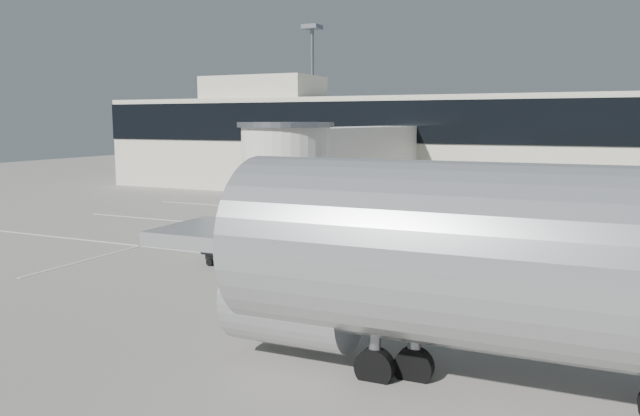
% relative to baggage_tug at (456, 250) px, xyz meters
% --- Properties ---
extents(ground, '(140.00, 140.00, 0.00)m').
position_rel_baggage_tug_xyz_m(ground, '(-4.97, -4.53, -0.66)').
color(ground, '#A6A094').
rests_on(ground, ground).
extents(lane_markings, '(40.00, 30.00, 0.02)m').
position_rel_baggage_tug_xyz_m(lane_markings, '(-5.63, 4.80, -0.65)').
color(lane_markings, silver).
rests_on(lane_markings, ground).
extents(terminal, '(64.00, 12.11, 15.20)m').
position_rel_baggage_tug_xyz_m(terminal, '(-5.32, 25.41, 3.45)').
color(terminal, beige).
rests_on(terminal, ground).
extents(jet_bridge, '(5.70, 20.40, 6.03)m').
position_rel_baggage_tug_xyz_m(jet_bridge, '(-8.94, 7.73, 3.63)').
color(jet_bridge, silver).
rests_on(jet_bridge, ground).
extents(baggage_tug, '(2.88, 2.00, 1.80)m').
position_rel_baggage_tug_xyz_m(baggage_tug, '(0.00, 0.00, 0.00)').
color(baggage_tug, maroon).
rests_on(baggage_tug, ground).
extents(suitcase_cart, '(3.69, 2.63, 1.45)m').
position_rel_baggage_tug_xyz_m(suitcase_cart, '(3.49, 2.00, -0.16)').
color(suitcase_cart, black).
rests_on(suitcase_cart, ground).
extents(box_cart_near, '(3.95, 2.04, 1.51)m').
position_rel_baggage_tug_xyz_m(box_cart_near, '(-6.22, -4.38, -0.06)').
color(box_cart_near, black).
rests_on(box_cart_near, ground).
extents(box_cart_far, '(3.67, 1.75, 1.41)m').
position_rel_baggage_tug_xyz_m(box_cart_far, '(-8.27, -4.10, -0.14)').
color(box_cart_far, black).
rests_on(box_cart_far, ground).
extents(ground_worker, '(0.83, 0.76, 1.91)m').
position_rel_baggage_tug_xyz_m(ground_worker, '(-4.84, -6.70, 0.30)').
color(ground_worker, '#B5F219').
rests_on(ground_worker, ground).
extents(minivan, '(3.30, 5.71, 2.03)m').
position_rel_baggage_tug_xyz_m(minivan, '(5.80, 10.33, 0.56)').
color(minivan, silver).
rests_on(minivan, ground).
extents(belt_loader, '(3.73, 1.58, 1.78)m').
position_rel_baggage_tug_xyz_m(belt_loader, '(-19.92, 17.49, 0.02)').
color(belt_loader, maroon).
rests_on(belt_loader, ground).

